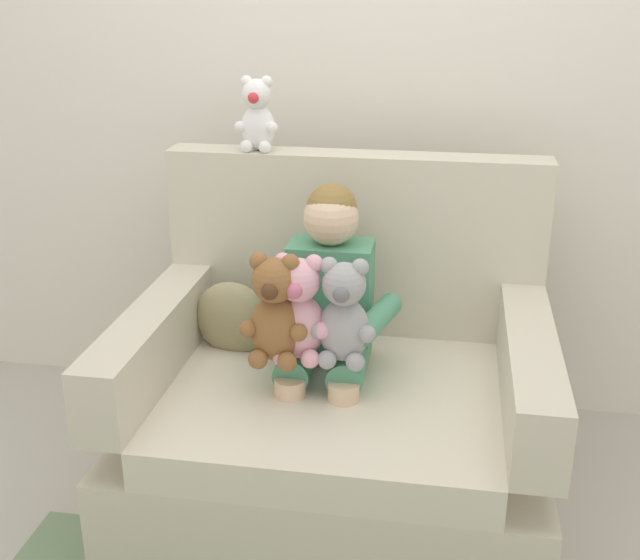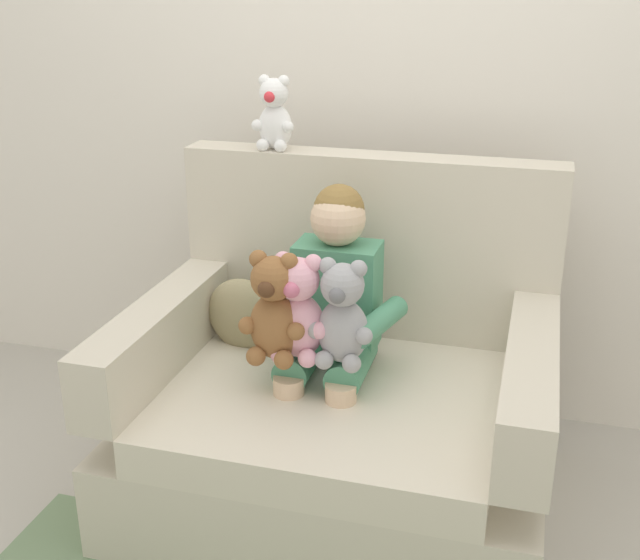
{
  "view_description": "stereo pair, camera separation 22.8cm",
  "coord_description": "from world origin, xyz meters",
  "px_view_note": "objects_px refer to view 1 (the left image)",
  "views": [
    {
      "loc": [
        0.32,
        -2.15,
        1.6
      ],
      "look_at": [
        -0.04,
        -0.05,
        0.78
      ],
      "focal_mm": 44.77,
      "sensor_mm": 36.0,
      "label": 1
    },
    {
      "loc": [
        0.54,
        -2.1,
        1.6
      ],
      "look_at": [
        -0.04,
        -0.05,
        0.78
      ],
      "focal_mm": 44.77,
      "sensor_mm": 36.0,
      "label": 2
    }
  ],
  "objects_px": {
    "armchair": "(338,403)",
    "throw_pillow": "(233,319)",
    "plush_grey": "(344,315)",
    "plush_pink": "(299,311)",
    "plush_brown": "(275,313)",
    "seated_child": "(327,306)",
    "plush_white_on_backrest": "(257,116)"
  },
  "relations": [
    {
      "from": "armchair",
      "to": "throw_pillow",
      "type": "bearing_deg",
      "value": 161.04
    },
    {
      "from": "plush_grey",
      "to": "throw_pillow",
      "type": "relative_size",
      "value": 1.24
    },
    {
      "from": "plush_grey",
      "to": "plush_pink",
      "type": "bearing_deg",
      "value": -176.21
    },
    {
      "from": "plush_brown",
      "to": "plush_pink",
      "type": "xyz_separation_m",
      "value": [
        0.06,
        0.03,
        -0.0
      ]
    },
    {
      "from": "plush_grey",
      "to": "throw_pillow",
      "type": "xyz_separation_m",
      "value": [
        -0.41,
        0.26,
        -0.16
      ]
    },
    {
      "from": "plush_pink",
      "to": "plush_grey",
      "type": "bearing_deg",
      "value": -17.25
    },
    {
      "from": "armchair",
      "to": "seated_child",
      "type": "bearing_deg",
      "value": 145.24
    },
    {
      "from": "plush_grey",
      "to": "plush_pink",
      "type": "xyz_separation_m",
      "value": [
        -0.13,
        -0.0,
        0.0
      ]
    },
    {
      "from": "throw_pillow",
      "to": "plush_white_on_backrest",
      "type": "bearing_deg",
      "value": 78.71
    },
    {
      "from": "seated_child",
      "to": "plush_grey",
      "type": "xyz_separation_m",
      "value": [
        0.07,
        -0.16,
        0.05
      ]
    },
    {
      "from": "plush_brown",
      "to": "plush_grey",
      "type": "relative_size",
      "value": 1.04
    },
    {
      "from": "plush_pink",
      "to": "plush_white_on_backrest",
      "type": "xyz_separation_m",
      "value": [
        -0.23,
        0.49,
        0.47
      ]
    },
    {
      "from": "plush_white_on_backrest",
      "to": "throw_pillow",
      "type": "relative_size",
      "value": 0.94
    },
    {
      "from": "plush_white_on_backrest",
      "to": "throw_pillow",
      "type": "xyz_separation_m",
      "value": [
        -0.05,
        -0.23,
        -0.63
      ]
    },
    {
      "from": "plush_grey",
      "to": "plush_white_on_backrest",
      "type": "height_order",
      "value": "plush_white_on_backrest"
    },
    {
      "from": "plush_white_on_backrest",
      "to": "plush_pink",
      "type": "bearing_deg",
      "value": -66.75
    },
    {
      "from": "plush_brown",
      "to": "throw_pillow",
      "type": "height_order",
      "value": "plush_brown"
    },
    {
      "from": "armchair",
      "to": "plush_white_on_backrest",
      "type": "bearing_deg",
      "value": 132.8
    },
    {
      "from": "plush_pink",
      "to": "throw_pillow",
      "type": "bearing_deg",
      "value": 118.42
    },
    {
      "from": "seated_child",
      "to": "plush_pink",
      "type": "height_order",
      "value": "seated_child"
    },
    {
      "from": "seated_child",
      "to": "throw_pillow",
      "type": "relative_size",
      "value": 3.17
    },
    {
      "from": "plush_brown",
      "to": "plush_white_on_backrest",
      "type": "distance_m",
      "value": 0.72
    },
    {
      "from": "plush_brown",
      "to": "plush_pink",
      "type": "bearing_deg",
      "value": 23.16
    },
    {
      "from": "armchair",
      "to": "plush_grey",
      "type": "distance_m",
      "value": 0.39
    },
    {
      "from": "plush_brown",
      "to": "throw_pillow",
      "type": "distance_m",
      "value": 0.4
    },
    {
      "from": "plush_brown",
      "to": "plush_white_on_backrest",
      "type": "height_order",
      "value": "plush_white_on_backrest"
    },
    {
      "from": "plush_white_on_backrest",
      "to": "throw_pillow",
      "type": "height_order",
      "value": "plush_white_on_backrest"
    },
    {
      "from": "plush_grey",
      "to": "plush_white_on_backrest",
      "type": "distance_m",
      "value": 0.77
    },
    {
      "from": "plush_brown",
      "to": "plush_white_on_backrest",
      "type": "bearing_deg",
      "value": 106.26
    },
    {
      "from": "plush_white_on_backrest",
      "to": "throw_pillow",
      "type": "bearing_deg",
      "value": -103.17
    },
    {
      "from": "plush_brown",
      "to": "plush_grey",
      "type": "bearing_deg",
      "value": 7.27
    },
    {
      "from": "seated_child",
      "to": "plush_white_on_backrest",
      "type": "height_order",
      "value": "plush_white_on_backrest"
    }
  ]
}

